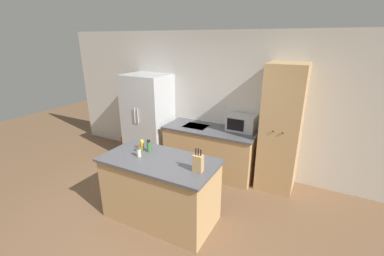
{
  "coord_description": "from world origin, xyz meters",
  "views": [
    {
      "loc": [
        1.8,
        -2.15,
        2.46
      ],
      "look_at": [
        -0.07,
        1.4,
        1.05
      ],
      "focal_mm": 24.0,
      "sensor_mm": 36.0,
      "label": 1
    }
  ],
  "objects_px": {
    "pantry_cabinet": "(281,129)",
    "spice_bottle_amber_oil": "(139,149)",
    "knife_block": "(198,163)",
    "spice_bottle_green_herb": "(139,152)",
    "spice_bottle_tall_dark": "(149,146)",
    "fire_extinguisher": "(124,144)",
    "spice_bottle_short_red": "(142,145)",
    "refrigerator": "(148,118)",
    "microwave": "(241,123)"
  },
  "relations": [
    {
      "from": "refrigerator",
      "to": "knife_block",
      "type": "relative_size",
      "value": 5.84
    },
    {
      "from": "refrigerator",
      "to": "knife_block",
      "type": "distance_m",
      "value": 2.54
    },
    {
      "from": "microwave",
      "to": "fire_extinguisher",
      "type": "relative_size",
      "value": 1.16
    },
    {
      "from": "spice_bottle_green_herb",
      "to": "fire_extinguisher",
      "type": "xyz_separation_m",
      "value": [
        -1.73,
        1.52,
        -0.79
      ]
    },
    {
      "from": "knife_block",
      "to": "pantry_cabinet",
      "type": "bearing_deg",
      "value": 68.12
    },
    {
      "from": "microwave",
      "to": "knife_block",
      "type": "height_order",
      "value": "knife_block"
    },
    {
      "from": "refrigerator",
      "to": "spice_bottle_tall_dark",
      "type": "xyz_separation_m",
      "value": [
        1.08,
        -1.41,
        0.11
      ]
    },
    {
      "from": "microwave",
      "to": "spice_bottle_tall_dark",
      "type": "xyz_separation_m",
      "value": [
        -0.86,
        -1.59,
        -0.02
      ]
    },
    {
      "from": "knife_block",
      "to": "spice_bottle_green_herb",
      "type": "bearing_deg",
      "value": -179.61
    },
    {
      "from": "pantry_cabinet",
      "to": "knife_block",
      "type": "height_order",
      "value": "pantry_cabinet"
    },
    {
      "from": "refrigerator",
      "to": "pantry_cabinet",
      "type": "height_order",
      "value": "pantry_cabinet"
    },
    {
      "from": "fire_extinguisher",
      "to": "spice_bottle_green_herb",
      "type": "bearing_deg",
      "value": -41.45
    },
    {
      "from": "knife_block",
      "to": "refrigerator",
      "type": "bearing_deg",
      "value": 140.7
    },
    {
      "from": "pantry_cabinet",
      "to": "microwave",
      "type": "height_order",
      "value": "pantry_cabinet"
    },
    {
      "from": "refrigerator",
      "to": "spice_bottle_green_herb",
      "type": "height_order",
      "value": "refrigerator"
    },
    {
      "from": "knife_block",
      "to": "spice_bottle_short_red",
      "type": "bearing_deg",
      "value": 168.28
    },
    {
      "from": "pantry_cabinet",
      "to": "fire_extinguisher",
      "type": "distance_m",
      "value": 3.42
    },
    {
      "from": "spice_bottle_green_herb",
      "to": "spice_bottle_amber_oil",
      "type": "bearing_deg",
      "value": 127.74
    },
    {
      "from": "knife_block",
      "to": "spice_bottle_tall_dark",
      "type": "height_order",
      "value": "knife_block"
    },
    {
      "from": "knife_block",
      "to": "spice_bottle_green_herb",
      "type": "relative_size",
      "value": 2.3
    },
    {
      "from": "spice_bottle_green_herb",
      "to": "refrigerator",
      "type": "bearing_deg",
      "value": 123.34
    },
    {
      "from": "spice_bottle_tall_dark",
      "to": "pantry_cabinet",
      "type": "bearing_deg",
      "value": 43.69
    },
    {
      "from": "spice_bottle_tall_dark",
      "to": "fire_extinguisher",
      "type": "bearing_deg",
      "value": 142.83
    },
    {
      "from": "pantry_cabinet",
      "to": "knife_block",
      "type": "xyz_separation_m",
      "value": [
        -0.67,
        -1.68,
        -0.02
      ]
    },
    {
      "from": "pantry_cabinet",
      "to": "spice_bottle_short_red",
      "type": "bearing_deg",
      "value": -139.01
    },
    {
      "from": "microwave",
      "to": "spice_bottle_tall_dark",
      "type": "distance_m",
      "value": 1.8
    },
    {
      "from": "microwave",
      "to": "knife_block",
      "type": "distance_m",
      "value": 1.78
    },
    {
      "from": "spice_bottle_amber_oil",
      "to": "spice_bottle_green_herb",
      "type": "relative_size",
      "value": 0.69
    },
    {
      "from": "microwave",
      "to": "spice_bottle_green_herb",
      "type": "bearing_deg",
      "value": -116.24
    },
    {
      "from": "pantry_cabinet",
      "to": "spice_bottle_amber_oil",
      "type": "xyz_separation_m",
      "value": [
        -1.68,
        -1.55,
        -0.09
      ]
    },
    {
      "from": "refrigerator",
      "to": "fire_extinguisher",
      "type": "distance_m",
      "value": 0.97
    },
    {
      "from": "spice_bottle_short_red",
      "to": "spice_bottle_green_herb",
      "type": "xyz_separation_m",
      "value": [
        0.12,
        -0.22,
        -0.01
      ]
    },
    {
      "from": "spice_bottle_tall_dark",
      "to": "spice_bottle_short_red",
      "type": "height_order",
      "value": "spice_bottle_tall_dark"
    },
    {
      "from": "pantry_cabinet",
      "to": "spice_bottle_amber_oil",
      "type": "relative_size",
      "value": 23.07
    },
    {
      "from": "fire_extinguisher",
      "to": "spice_bottle_amber_oil",
      "type": "bearing_deg",
      "value": -40.59
    },
    {
      "from": "refrigerator",
      "to": "fire_extinguisher",
      "type": "relative_size",
      "value": 4.1
    },
    {
      "from": "knife_block",
      "to": "spice_bottle_amber_oil",
      "type": "xyz_separation_m",
      "value": [
        -1.0,
        0.13,
        -0.07
      ]
    },
    {
      "from": "refrigerator",
      "to": "spice_bottle_amber_oil",
      "type": "relative_size",
      "value": 19.54
    },
    {
      "from": "spice_bottle_green_herb",
      "to": "fire_extinguisher",
      "type": "height_order",
      "value": "spice_bottle_green_herb"
    },
    {
      "from": "spice_bottle_tall_dark",
      "to": "knife_block",
      "type": "bearing_deg",
      "value": -12.44
    },
    {
      "from": "spice_bottle_green_herb",
      "to": "spice_bottle_short_red",
      "type": "bearing_deg",
      "value": 118.03
    },
    {
      "from": "spice_bottle_short_red",
      "to": "fire_extinguisher",
      "type": "height_order",
      "value": "spice_bottle_short_red"
    },
    {
      "from": "spice_bottle_tall_dark",
      "to": "spice_bottle_short_red",
      "type": "distance_m",
      "value": 0.14
    },
    {
      "from": "knife_block",
      "to": "spice_bottle_short_red",
      "type": "relative_size",
      "value": 2.12
    },
    {
      "from": "microwave",
      "to": "spice_bottle_green_herb",
      "type": "relative_size",
      "value": 3.8
    },
    {
      "from": "knife_block",
      "to": "spice_bottle_short_red",
      "type": "distance_m",
      "value": 1.04
    },
    {
      "from": "pantry_cabinet",
      "to": "spice_bottle_tall_dark",
      "type": "bearing_deg",
      "value": -136.31
    },
    {
      "from": "refrigerator",
      "to": "pantry_cabinet",
      "type": "relative_size",
      "value": 0.85
    },
    {
      "from": "refrigerator",
      "to": "pantry_cabinet",
      "type": "distance_m",
      "value": 2.64
    },
    {
      "from": "pantry_cabinet",
      "to": "spice_bottle_amber_oil",
      "type": "distance_m",
      "value": 2.29
    }
  ]
}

